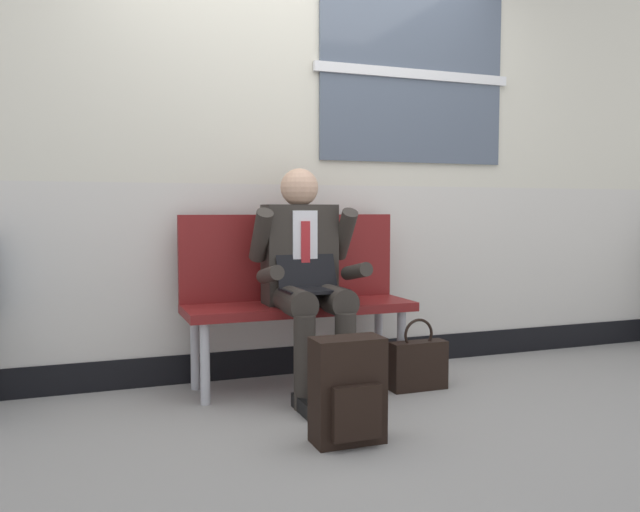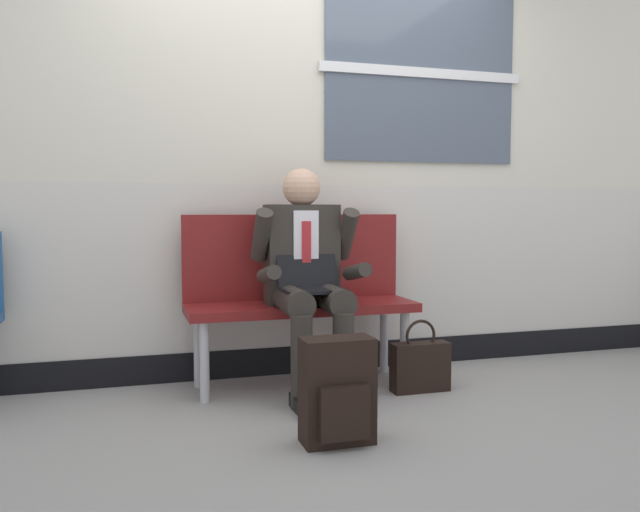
% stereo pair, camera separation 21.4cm
% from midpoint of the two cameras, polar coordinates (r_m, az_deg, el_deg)
% --- Properties ---
extents(ground_plane, '(18.00, 18.00, 0.00)m').
position_cam_midpoint_polar(ground_plane, '(3.45, -0.40, -12.64)').
color(ground_plane, gray).
extents(station_wall, '(6.33, 0.16, 2.96)m').
position_cam_midpoint_polar(station_wall, '(3.96, -3.63, 11.07)').
color(station_wall, beige).
rests_on(station_wall, ground).
extents(bench_with_person, '(1.28, 0.42, 0.97)m').
position_cam_midpoint_polar(bench_with_person, '(3.67, -3.89, -2.81)').
color(bench_with_person, maroon).
rests_on(bench_with_person, ground).
extents(person_seated, '(0.57, 0.70, 1.22)m').
position_cam_midpoint_polar(person_seated, '(3.47, -2.92, -1.60)').
color(person_seated, '#2D2823').
rests_on(person_seated, ground).
extents(backpack, '(0.31, 0.20, 0.45)m').
position_cam_midpoint_polar(backpack, '(2.79, 0.28, -11.95)').
color(backpack, black).
rests_on(backpack, ground).
extents(handbag, '(0.32, 0.11, 0.40)m').
position_cam_midpoint_polar(handbag, '(3.63, 7.01, -9.47)').
color(handbag, black).
rests_on(handbag, ground).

